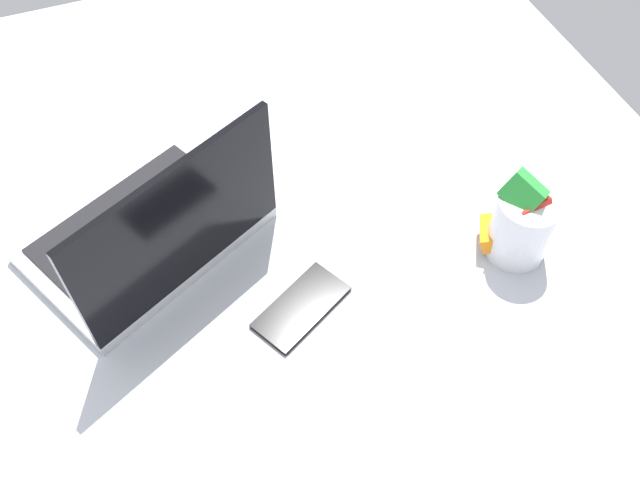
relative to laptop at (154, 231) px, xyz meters
The scene contains 4 objects.
bed_mattress 14.53cm from the laptop, 25.88° to the left, with size 180.00×140.00×18.00cm, color #B7BCC6.
laptop is the anchor object (origin of this frame).
snack_cup 52.93cm from the laptop, 159.16° to the left, with size 10.57×10.14×14.98cm.
cell_phone 24.18cm from the laptop, 133.21° to the left, with size 6.80×14.00×0.80cm, color black.
Camera 1 is at (-5.79, 62.68, 101.45)cm, focal length 38.62 mm.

